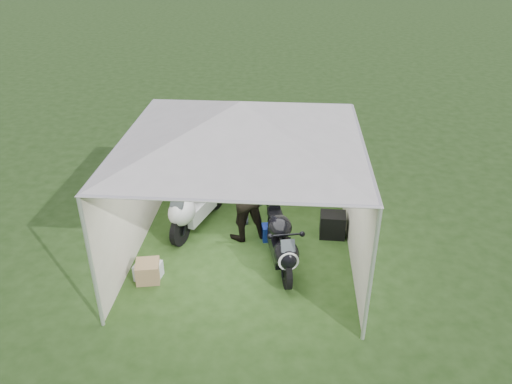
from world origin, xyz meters
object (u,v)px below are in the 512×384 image
at_px(paddock_stand, 273,232).
at_px(person_blue_jacket, 250,180).
at_px(equipment_box, 333,225).
at_px(crate_1, 148,271).
at_px(person_dark_jacket, 243,194).
at_px(motorcycle_black, 281,242).
at_px(crate_0, 148,271).
at_px(motorcycle_white, 195,202).
at_px(canopy_tent, 241,125).

bearing_deg(paddock_stand, person_blue_jacket, 127.11).
height_order(equipment_box, crate_1, equipment_box).
distance_m(equipment_box, crate_1, 3.66).
height_order(person_dark_jacket, equipment_box, person_dark_jacket).
bearing_deg(motorcycle_black, crate_0, -179.61).
xyz_separation_m(paddock_stand, person_dark_jacket, (-0.59, 0.06, 0.80)).
xyz_separation_m(paddock_stand, person_blue_jacket, (-0.50, 0.66, 0.79)).
bearing_deg(person_dark_jacket, motorcycle_black, 107.36).
distance_m(paddock_stand, crate_0, 2.52).
distance_m(person_blue_jacket, crate_0, 2.72).
distance_m(motorcycle_white, crate_0, 1.82).
bearing_deg(person_blue_jacket, motorcycle_black, 57.99).
xyz_separation_m(motorcycle_black, crate_0, (-2.30, -0.50, -0.39)).
distance_m(motorcycle_white, person_blue_jacket, 1.17).
relative_size(motorcycle_white, motorcycle_black, 1.09).
bearing_deg(motorcycle_white, person_blue_jacket, 36.49).
distance_m(canopy_tent, paddock_stand, 2.53).
relative_size(person_blue_jacket, equipment_box, 3.84).
xyz_separation_m(motorcycle_white, crate_0, (-0.56, -1.68, -0.45)).
distance_m(person_dark_jacket, crate_1, 2.26).
bearing_deg(motorcycle_black, motorcycle_white, 134.15).
height_order(motorcycle_white, motorcycle_black, motorcycle_white).
relative_size(person_blue_jacket, crate_1, 4.75).
relative_size(motorcycle_black, person_dark_jacket, 1.01).
distance_m(person_blue_jacket, equipment_box, 1.87).
bearing_deg(equipment_box, paddock_stand, -169.74).
distance_m(motorcycle_black, person_dark_jacket, 1.27).
height_order(person_dark_jacket, crate_1, person_dark_jacket).
xyz_separation_m(motorcycle_black, crate_1, (-2.29, -0.56, -0.35)).
xyz_separation_m(person_blue_jacket, crate_0, (-1.62, -2.03, -0.80)).
bearing_deg(canopy_tent, crate_1, -150.63).
bearing_deg(person_dark_jacket, motorcycle_white, -36.99).
xyz_separation_m(person_dark_jacket, crate_1, (-1.52, -1.48, -0.77)).
distance_m(motorcycle_black, paddock_stand, 0.96).
relative_size(person_dark_jacket, crate_1, 4.78).
bearing_deg(canopy_tent, paddock_stand, 45.41).
bearing_deg(equipment_box, canopy_tent, -156.29).
bearing_deg(paddock_stand, canopy_tent, -134.59).
distance_m(canopy_tent, crate_1, 3.00).
relative_size(motorcycle_white, equipment_box, 4.23).
relative_size(crate_0, crate_1, 1.10).
bearing_deg(motorcycle_white, crate_1, -89.33).
xyz_separation_m(motorcycle_black, equipment_box, (0.99, 1.08, -0.29)).
xyz_separation_m(person_blue_jacket, crate_1, (-1.60, -2.08, -0.77)).
xyz_separation_m(canopy_tent, motorcycle_white, (-1.04, 0.84, -1.98)).
bearing_deg(canopy_tent, person_blue_jacket, 88.73).
height_order(person_blue_jacket, crate_1, person_blue_jacket).
distance_m(crate_0, crate_1, 0.07).
height_order(canopy_tent, motorcycle_black, canopy_tent).
relative_size(paddock_stand, person_blue_jacket, 0.22).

